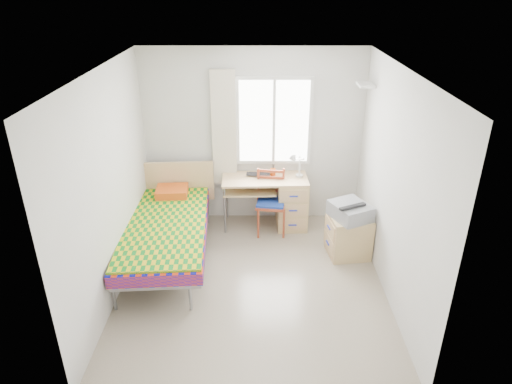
# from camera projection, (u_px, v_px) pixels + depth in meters

# --- Properties ---
(floor) EXTENTS (3.50, 3.50, 0.00)m
(floor) POSITION_uv_depth(u_px,v_px,m) (252.00, 282.00, 5.67)
(floor) COLOR #BCAD93
(floor) RESTS_ON ground
(ceiling) EXTENTS (3.50, 3.50, 0.00)m
(ceiling) POSITION_uv_depth(u_px,v_px,m) (251.00, 70.00, 4.55)
(ceiling) COLOR white
(ceiling) RESTS_ON wall_back
(wall_back) EXTENTS (3.20, 0.00, 3.20)m
(wall_back) POSITION_uv_depth(u_px,v_px,m) (253.00, 138.00, 6.69)
(wall_back) COLOR silver
(wall_back) RESTS_ON ground
(wall_left) EXTENTS (0.00, 3.50, 3.50)m
(wall_left) POSITION_uv_depth(u_px,v_px,m) (110.00, 188.00, 5.12)
(wall_left) COLOR silver
(wall_left) RESTS_ON ground
(wall_right) EXTENTS (0.00, 3.50, 3.50)m
(wall_right) POSITION_uv_depth(u_px,v_px,m) (394.00, 188.00, 5.11)
(wall_right) COLOR silver
(wall_right) RESTS_ON ground
(window) EXTENTS (1.10, 0.04, 1.30)m
(window) POSITION_uv_depth(u_px,v_px,m) (274.00, 122.00, 6.56)
(window) COLOR white
(window) RESTS_ON wall_back
(curtain) EXTENTS (0.35, 0.05, 1.70)m
(curtain) POSITION_uv_depth(u_px,v_px,m) (224.00, 129.00, 6.57)
(curtain) COLOR beige
(curtain) RESTS_ON wall_back
(floating_shelf) EXTENTS (0.20, 0.32, 0.03)m
(floating_shelf) POSITION_uv_depth(u_px,v_px,m) (366.00, 85.00, 6.01)
(floating_shelf) COLOR white
(floating_shelf) RESTS_ON wall_right
(bed) EXTENTS (1.19, 2.31, 0.97)m
(bed) POSITION_uv_depth(u_px,v_px,m) (167.00, 226.00, 6.00)
(bed) COLOR gray
(bed) RESTS_ON floor
(desk) EXTENTS (1.27, 0.61, 0.78)m
(desk) POSITION_uv_depth(u_px,v_px,m) (287.00, 200.00, 6.81)
(desk) COLOR tan
(desk) RESTS_ON floor
(chair) EXTENTS (0.46, 0.46, 0.95)m
(chair) POSITION_uv_depth(u_px,v_px,m) (271.00, 198.00, 6.62)
(chair) COLOR maroon
(chair) RESTS_ON floor
(cabinet) EXTENTS (0.59, 0.54, 0.57)m
(cabinet) POSITION_uv_depth(u_px,v_px,m) (348.00, 236.00, 6.13)
(cabinet) COLOR tan
(cabinet) RESTS_ON floor
(printer) EXTENTS (0.60, 0.63, 0.21)m
(printer) POSITION_uv_depth(u_px,v_px,m) (350.00, 211.00, 5.94)
(printer) COLOR #919398
(printer) RESTS_ON cabinet
(laptop) EXTENTS (0.36, 0.24, 0.03)m
(laptop) POSITION_uv_depth(u_px,v_px,m) (258.00, 176.00, 6.69)
(laptop) COLOR black
(laptop) RESTS_ON desk
(pen_cup) EXTENTS (0.10, 0.10, 0.10)m
(pen_cup) POSITION_uv_depth(u_px,v_px,m) (273.00, 172.00, 6.74)
(pen_cup) COLOR #CD5016
(pen_cup) RESTS_ON desk
(task_lamp) EXTENTS (0.22, 0.32, 0.40)m
(task_lamp) POSITION_uv_depth(u_px,v_px,m) (296.00, 164.00, 6.49)
(task_lamp) COLOR white
(task_lamp) RESTS_ON desk
(book) EXTENTS (0.25, 0.28, 0.02)m
(book) POSITION_uv_depth(u_px,v_px,m) (252.00, 189.00, 6.75)
(book) COLOR gray
(book) RESTS_ON desk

